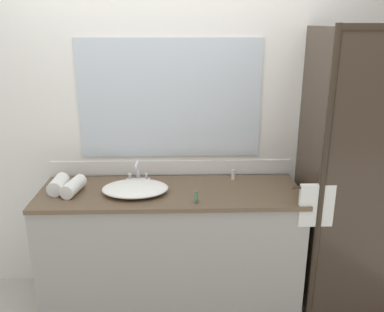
{
  "coord_description": "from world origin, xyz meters",
  "views": [
    {
      "loc": [
        0.08,
        -2.61,
        2.01
      ],
      "look_at": [
        0.15,
        0.0,
        1.15
      ],
      "focal_mm": 38.5,
      "sensor_mm": 36.0,
      "label": 1
    }
  ],
  "objects_px": {
    "faucet": "(138,175)",
    "amenity_bottle_shampoo": "(196,197)",
    "sink_basin": "(135,188)",
    "rolled_towel_near_edge": "(58,184)",
    "rolled_towel_middle": "(74,186)",
    "amenity_bottle_lotion": "(233,175)"
  },
  "relations": [
    {
      "from": "amenity_bottle_lotion",
      "to": "rolled_towel_near_edge",
      "type": "relative_size",
      "value": 0.37
    },
    {
      "from": "amenity_bottle_lotion",
      "to": "amenity_bottle_shampoo",
      "type": "height_order",
      "value": "amenity_bottle_shampoo"
    },
    {
      "from": "amenity_bottle_lotion",
      "to": "amenity_bottle_shampoo",
      "type": "xyz_separation_m",
      "value": [
        -0.29,
        -0.4,
        0.0
      ]
    },
    {
      "from": "faucet",
      "to": "rolled_towel_middle",
      "type": "relative_size",
      "value": 0.73
    },
    {
      "from": "amenity_bottle_shampoo",
      "to": "faucet",
      "type": "bearing_deg",
      "value": 137.18
    },
    {
      "from": "sink_basin",
      "to": "rolled_towel_middle",
      "type": "relative_size",
      "value": 1.93
    },
    {
      "from": "sink_basin",
      "to": "faucet",
      "type": "xyz_separation_m",
      "value": [
        -0.0,
        0.2,
        0.03
      ]
    },
    {
      "from": "sink_basin",
      "to": "faucet",
      "type": "distance_m",
      "value": 0.2
    },
    {
      "from": "sink_basin",
      "to": "faucet",
      "type": "bearing_deg",
      "value": 90.0
    },
    {
      "from": "sink_basin",
      "to": "rolled_towel_near_edge",
      "type": "bearing_deg",
      "value": 176.13
    },
    {
      "from": "rolled_towel_near_edge",
      "to": "rolled_towel_middle",
      "type": "relative_size",
      "value": 0.87
    },
    {
      "from": "amenity_bottle_shampoo",
      "to": "rolled_towel_near_edge",
      "type": "distance_m",
      "value": 0.96
    },
    {
      "from": "amenity_bottle_lotion",
      "to": "rolled_towel_middle",
      "type": "height_order",
      "value": "rolled_towel_middle"
    },
    {
      "from": "sink_basin",
      "to": "faucet",
      "type": "height_order",
      "value": "faucet"
    },
    {
      "from": "faucet",
      "to": "amenity_bottle_lotion",
      "type": "bearing_deg",
      "value": 1.88
    },
    {
      "from": "sink_basin",
      "to": "amenity_bottle_lotion",
      "type": "xyz_separation_m",
      "value": [
        0.69,
        0.22,
        0.01
      ]
    },
    {
      "from": "faucet",
      "to": "amenity_bottle_shampoo",
      "type": "relative_size",
      "value": 2.06
    },
    {
      "from": "sink_basin",
      "to": "rolled_towel_middle",
      "type": "xyz_separation_m",
      "value": [
        -0.41,
        0.0,
        0.02
      ]
    },
    {
      "from": "faucet",
      "to": "rolled_towel_near_edge",
      "type": "height_order",
      "value": "faucet"
    },
    {
      "from": "faucet",
      "to": "amenity_bottle_lotion",
      "type": "height_order",
      "value": "faucet"
    },
    {
      "from": "sink_basin",
      "to": "amenity_bottle_shampoo",
      "type": "xyz_separation_m",
      "value": [
        0.41,
        -0.18,
        0.01
      ]
    },
    {
      "from": "amenity_bottle_lotion",
      "to": "rolled_towel_near_edge",
      "type": "height_order",
      "value": "rolled_towel_near_edge"
    }
  ]
}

